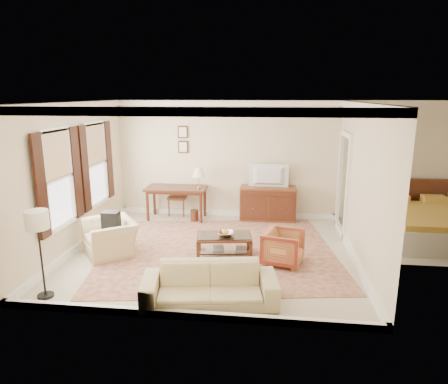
% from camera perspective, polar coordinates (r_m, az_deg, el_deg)
% --- Properties ---
extents(room_shell, '(5.51, 5.01, 2.91)m').
position_cam_1_polar(room_shell, '(7.44, -1.83, 9.42)').
color(room_shell, beige).
rests_on(room_shell, ground).
extents(annex_bedroom, '(3.00, 2.70, 2.90)m').
position_cam_1_polar(annex_bedroom, '(9.52, 27.35, -4.26)').
color(annex_bedroom, beige).
rests_on(annex_bedroom, ground).
extents(window_front, '(0.12, 1.56, 1.80)m').
position_cam_1_polar(window_front, '(7.79, -22.64, 1.72)').
color(window_front, '#CCB284').
rests_on(window_front, room_shell).
extents(window_rear, '(0.12, 1.56, 1.80)m').
position_cam_1_polar(window_rear, '(9.19, -17.83, 3.83)').
color(window_rear, '#CCB284').
rests_on(window_rear, room_shell).
extents(doorway, '(0.10, 1.12, 2.25)m').
position_cam_1_polar(doorway, '(9.18, 16.67, 0.88)').
color(doorway, white).
rests_on(doorway, room_shell).
extents(rug, '(5.05, 4.51, 0.01)m').
position_cam_1_polar(rug, '(8.03, -0.84, -8.38)').
color(rug, maroon).
rests_on(rug, room_shell).
extents(writing_desk, '(1.48, 0.74, 0.81)m').
position_cam_1_polar(writing_desk, '(9.92, -6.82, 0.08)').
color(writing_desk, '#4B2215').
rests_on(writing_desk, room_shell).
extents(desk_chair, '(0.47, 0.47, 1.05)m').
position_cam_1_polar(desk_chair, '(10.31, -6.65, -0.40)').
color(desk_chair, brown).
rests_on(desk_chair, room_shell).
extents(desk_lamp, '(0.32, 0.32, 0.50)m').
position_cam_1_polar(desk_lamp, '(9.72, -3.62, 2.04)').
color(desk_lamp, silver).
rests_on(desk_lamp, writing_desk).
extents(framed_prints, '(0.25, 0.04, 0.68)m').
position_cam_1_polar(framed_prints, '(10.11, -5.88, 7.50)').
color(framed_prints, '#4B2215').
rests_on(framed_prints, room_shell).
extents(sideboard, '(1.35, 0.52, 0.83)m').
position_cam_1_polar(sideboard, '(9.89, 6.27, -1.64)').
color(sideboard, brown).
rests_on(sideboard, room_shell).
extents(tv, '(0.92, 0.53, 0.12)m').
position_cam_1_polar(tv, '(9.68, 6.41, 3.34)').
color(tv, black).
rests_on(tv, sideboard).
extents(coffee_table, '(1.11, 0.75, 0.44)m').
position_cam_1_polar(coffee_table, '(7.67, 0.02, -6.86)').
color(coffee_table, '#4B2215').
rests_on(coffee_table, room_shell).
extents(fruit_bowl, '(0.42, 0.42, 0.10)m').
position_cam_1_polar(fruit_bowl, '(7.57, 0.28, -5.86)').
color(fruit_bowl, silver).
rests_on(fruit_bowl, coffee_table).
extents(book_a, '(0.28, 0.09, 0.38)m').
position_cam_1_polar(book_a, '(7.71, -1.64, -8.01)').
color(book_a, brown).
rests_on(book_a, coffee_table).
extents(book_b, '(0.28, 0.03, 0.38)m').
position_cam_1_polar(book_b, '(7.71, 1.71, -8.04)').
color(book_b, brown).
rests_on(book_b, coffee_table).
extents(striped_armchair, '(0.79, 0.82, 0.70)m').
position_cam_1_polar(striped_armchair, '(7.42, 8.46, -7.59)').
color(striped_armchair, maroon).
rests_on(striped_armchair, room_shell).
extents(club_armchair, '(1.15, 1.22, 0.90)m').
position_cam_1_polar(club_armchair, '(8.07, -16.00, -5.47)').
color(club_armchair, '#CDBD8B').
rests_on(club_armchair, room_shell).
extents(backpack, '(0.38, 0.38, 0.40)m').
position_cam_1_polar(backpack, '(8.00, -15.84, -3.79)').
color(backpack, black).
rests_on(backpack, club_armchair).
extents(sofa, '(2.06, 0.88, 0.78)m').
position_cam_1_polar(sofa, '(6.03, -2.07, -12.27)').
color(sofa, '#CDBD8B').
rests_on(sofa, room_shell).
extents(floor_lamp, '(0.34, 0.34, 1.38)m').
position_cam_1_polar(floor_lamp, '(6.51, -25.08, -4.47)').
color(floor_lamp, black).
rests_on(floor_lamp, room_shell).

